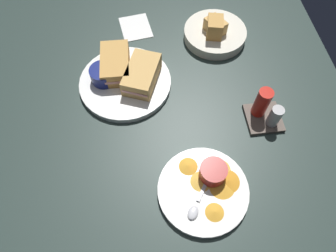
% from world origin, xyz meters
% --- Properties ---
extents(ground_plane, '(1.10, 1.10, 0.03)m').
position_xyz_m(ground_plane, '(0.00, 0.00, -0.01)').
color(ground_plane, '#283833').
extents(plate_sandwich_main, '(0.25, 0.25, 0.02)m').
position_xyz_m(plate_sandwich_main, '(-0.05, -0.06, 0.01)').
color(plate_sandwich_main, white).
rests_on(plate_sandwich_main, ground_plane).
extents(sandwich_half_near, '(0.15, 0.12, 0.05)m').
position_xyz_m(sandwich_half_near, '(-0.05, -0.01, 0.04)').
color(sandwich_half_near, tan).
rests_on(sandwich_half_near, plate_sandwich_main).
extents(sandwich_half_far, '(0.13, 0.08, 0.05)m').
position_xyz_m(sandwich_half_far, '(-0.10, -0.08, 0.04)').
color(sandwich_half_far, tan).
rests_on(sandwich_half_far, plate_sandwich_main).
extents(ramekin_dark_sauce, '(0.07, 0.07, 0.04)m').
position_xyz_m(ramekin_dark_sauce, '(-0.07, -0.11, 0.04)').
color(ramekin_dark_sauce, navy).
rests_on(ramekin_dark_sauce, plate_sandwich_main).
extents(spoon_by_dark_ramekin, '(0.06, 0.09, 0.01)m').
position_xyz_m(spoon_by_dark_ramekin, '(-0.04, -0.06, 0.02)').
color(spoon_by_dark_ramekin, silver).
rests_on(spoon_by_dark_ramekin, plate_sandwich_main).
extents(plate_chips_companion, '(0.21, 0.21, 0.02)m').
position_xyz_m(plate_chips_companion, '(0.27, 0.10, 0.01)').
color(plate_chips_companion, white).
rests_on(plate_chips_companion, ground_plane).
extents(ramekin_light_gravy, '(0.06, 0.06, 0.04)m').
position_xyz_m(ramekin_light_gravy, '(0.24, 0.13, 0.04)').
color(ramekin_light_gravy, maroon).
rests_on(ramekin_light_gravy, plate_chips_companion).
extents(spoon_by_gravy_ramekin, '(0.09, 0.07, 0.01)m').
position_xyz_m(spoon_by_gravy_ramekin, '(0.31, 0.08, 0.02)').
color(spoon_by_gravy_ramekin, silver).
rests_on(spoon_by_gravy_ramekin, plate_chips_companion).
extents(plantain_chip_scatter, '(0.16, 0.14, 0.01)m').
position_xyz_m(plantain_chip_scatter, '(0.26, 0.13, 0.02)').
color(plantain_chip_scatter, gold).
rests_on(plantain_chip_scatter, plate_chips_companion).
extents(bread_basket_rear, '(0.19, 0.19, 0.08)m').
position_xyz_m(bread_basket_rear, '(-0.20, 0.22, 0.02)').
color(bread_basket_rear, silver).
rests_on(bread_basket_rear, ground_plane).
extents(condiment_caddy, '(0.09, 0.09, 0.10)m').
position_xyz_m(condiment_caddy, '(0.10, 0.29, 0.03)').
color(condiment_caddy, brown).
rests_on(condiment_caddy, ground_plane).
extents(paper_napkin_folded, '(0.12, 0.11, 0.00)m').
position_xyz_m(paper_napkin_folded, '(-0.27, -0.01, 0.00)').
color(paper_napkin_folded, white).
rests_on(paper_napkin_folded, ground_plane).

